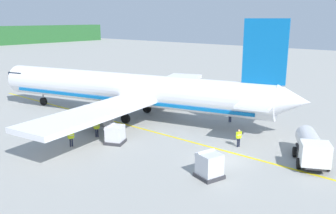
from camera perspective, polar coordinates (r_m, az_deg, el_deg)
airliner_foreground at (r=43.83m, az=-6.13°, el=2.72°), size 34.30×41.14×11.90m
service_truck_baggage at (r=32.48m, az=21.87°, el=-5.92°), size 6.13×4.49×2.40m
cargo_container_near at (r=35.24m, az=-8.50°, el=-4.35°), size 2.33×2.33×1.92m
cargo_container_far at (r=27.74m, az=6.60°, el=-9.26°), size 2.25×2.25×2.09m
crew_marshaller at (r=35.19m, az=-15.25°, el=-4.65°), size 0.58×0.40×1.61m
crew_loader_left at (r=37.35m, az=-11.34°, el=-3.20°), size 0.52×0.46×1.75m
crew_loader_right at (r=42.50m, az=9.91°, el=-1.09°), size 0.49×0.47×1.69m
crew_supervisor at (r=34.50m, az=11.24°, el=-4.66°), size 0.57×0.41×1.73m
apron_guide_line at (r=39.77m, az=-4.31°, el=-3.45°), size 0.30×60.00×0.01m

